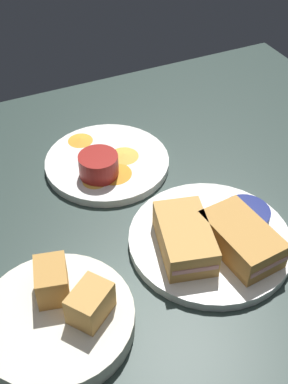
{
  "coord_description": "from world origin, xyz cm",
  "views": [
    {
      "loc": [
        -48.1,
        29.75,
        60.7
      ],
      "look_at": [
        10.08,
        2.66,
        3.0
      ],
      "focal_mm": 46.41,
      "sensor_mm": 36.0,
      "label": 1
    }
  ],
  "objects_px": {
    "plate_sandwich_main": "(210,240)",
    "bread_basket_rear": "(59,316)",
    "plate_chips_companion": "(107,162)",
    "spoon_by_dark_ramekin": "(208,226)",
    "spoon_by_gravy_ramekin": "(101,174)",
    "sandwich_half_near": "(185,238)",
    "sandwich_half_far": "(241,239)",
    "ramekin_dark_sauce": "(245,219)",
    "ramekin_light_gravy": "(99,165)"
  },
  "relations": [
    {
      "from": "plate_sandwich_main",
      "to": "spoon_by_dark_ramekin",
      "type": "xyz_separation_m",
      "value": [
        0.02,
        -0.01,
        0.01
      ]
    },
    {
      "from": "spoon_by_dark_ramekin",
      "to": "plate_chips_companion",
      "type": "distance_m",
      "value": 0.25
    },
    {
      "from": "spoon_by_dark_ramekin",
      "to": "spoon_by_gravy_ramekin",
      "type": "relative_size",
      "value": 1.07
    },
    {
      "from": "ramekin_light_gravy",
      "to": "spoon_by_gravy_ramekin",
      "type": "height_order",
      "value": "ramekin_light_gravy"
    },
    {
      "from": "plate_chips_companion",
      "to": "ramekin_dark_sauce",
      "type": "bearing_deg",
      "value": -152.93
    },
    {
      "from": "sandwich_half_far",
      "to": "bread_basket_rear",
      "type": "xyz_separation_m",
      "value": [
        -0.0,
        0.3,
        -0.02
      ]
    },
    {
      "from": "sandwich_half_near",
      "to": "spoon_by_dark_ramekin",
      "type": "height_order",
      "value": "sandwich_half_near"
    },
    {
      "from": "sandwich_half_far",
      "to": "plate_chips_companion",
      "type": "height_order",
      "value": "sandwich_half_far"
    },
    {
      "from": "bread_basket_rear",
      "to": "ramekin_light_gravy",
      "type": "bearing_deg",
      "value": -31.3
    },
    {
      "from": "sandwich_half_far",
      "to": "spoon_by_dark_ramekin",
      "type": "height_order",
      "value": "sandwich_half_far"
    },
    {
      "from": "plate_chips_companion",
      "to": "ramekin_light_gravy",
      "type": "relative_size",
      "value": 3.27
    },
    {
      "from": "sandwich_half_far",
      "to": "ramekin_dark_sauce",
      "type": "height_order",
      "value": "sandwich_half_far"
    },
    {
      "from": "plate_chips_companion",
      "to": "ramekin_light_gravy",
      "type": "bearing_deg",
      "value": 140.19
    },
    {
      "from": "plate_sandwich_main",
      "to": "ramekin_light_gravy",
      "type": "bearing_deg",
      "value": 25.34
    },
    {
      "from": "sandwich_half_far",
      "to": "ramekin_dark_sauce",
      "type": "bearing_deg",
      "value": -41.01
    },
    {
      "from": "ramekin_dark_sauce",
      "to": "spoon_by_dark_ramekin",
      "type": "distance_m",
      "value": 0.06
    },
    {
      "from": "plate_sandwich_main",
      "to": "sandwich_half_near",
      "type": "bearing_deg",
      "value": 93.52
    },
    {
      "from": "sandwich_half_far",
      "to": "spoon_by_gravy_ramekin",
      "type": "relative_size",
      "value": 1.55
    },
    {
      "from": "sandwich_half_near",
      "to": "spoon_by_dark_ramekin",
      "type": "xyz_separation_m",
      "value": [
        0.02,
        -0.06,
        -0.02
      ]
    },
    {
      "from": "sandwich_half_near",
      "to": "bread_basket_rear",
      "type": "distance_m",
      "value": 0.22
    },
    {
      "from": "plate_sandwich_main",
      "to": "bread_basket_rear",
      "type": "height_order",
      "value": "bread_basket_rear"
    },
    {
      "from": "ramekin_dark_sauce",
      "to": "bread_basket_rear",
      "type": "height_order",
      "value": "bread_basket_rear"
    },
    {
      "from": "spoon_by_gravy_ramekin",
      "to": "bread_basket_rear",
      "type": "height_order",
      "value": "bread_basket_rear"
    },
    {
      "from": "sandwich_half_far",
      "to": "ramekin_light_gravy",
      "type": "height_order",
      "value": "sandwich_half_far"
    },
    {
      "from": "sandwich_half_far",
      "to": "ramekin_light_gravy",
      "type": "xyz_separation_m",
      "value": [
        0.27,
        0.13,
        -0.0
      ]
    },
    {
      "from": "sandwich_half_near",
      "to": "bread_basket_rear",
      "type": "height_order",
      "value": "bread_basket_rear"
    },
    {
      "from": "plate_sandwich_main",
      "to": "plate_chips_companion",
      "type": "bearing_deg",
      "value": 16.34
    },
    {
      "from": "spoon_by_dark_ramekin",
      "to": "bread_basket_rear",
      "type": "relative_size",
      "value": 0.44
    },
    {
      "from": "ramekin_dark_sauce",
      "to": "sandwich_half_near",
      "type": "bearing_deg",
      "value": 88.64
    },
    {
      "from": "sandwich_half_far",
      "to": "spoon_by_gravy_ramekin",
      "type": "xyz_separation_m",
      "value": [
        0.26,
        0.13,
        -0.02
      ]
    },
    {
      "from": "sandwich_half_near",
      "to": "bread_basket_rear",
      "type": "xyz_separation_m",
      "value": [
        -0.04,
        0.22,
        -0.02
      ]
    },
    {
      "from": "sandwich_half_far",
      "to": "plate_chips_companion",
      "type": "relative_size",
      "value": 0.58
    },
    {
      "from": "spoon_by_dark_ramekin",
      "to": "bread_basket_rear",
      "type": "height_order",
      "value": "bread_basket_rear"
    },
    {
      "from": "ramekin_dark_sauce",
      "to": "plate_chips_companion",
      "type": "distance_m",
      "value": 0.3
    },
    {
      "from": "plate_sandwich_main",
      "to": "spoon_by_gravy_ramekin",
      "type": "relative_size",
      "value": 2.97
    },
    {
      "from": "plate_sandwich_main",
      "to": "bread_basket_rear",
      "type": "bearing_deg",
      "value": 99.22
    },
    {
      "from": "ramekin_dark_sauce",
      "to": "spoon_by_dark_ramekin",
      "type": "xyz_separation_m",
      "value": [
        0.02,
        0.05,
        -0.02
      ]
    },
    {
      "from": "ramekin_light_gravy",
      "to": "plate_chips_companion",
      "type": "bearing_deg",
      "value": -39.81
    },
    {
      "from": "plate_sandwich_main",
      "to": "spoon_by_dark_ramekin",
      "type": "bearing_deg",
      "value": -16.89
    },
    {
      "from": "ramekin_dark_sauce",
      "to": "ramekin_light_gravy",
      "type": "distance_m",
      "value": 0.28
    },
    {
      "from": "plate_sandwich_main",
      "to": "spoon_by_gravy_ramekin",
      "type": "bearing_deg",
      "value": 25.65
    },
    {
      "from": "spoon_by_dark_ramekin",
      "to": "ramekin_light_gravy",
      "type": "bearing_deg",
      "value": 28.65
    },
    {
      "from": "sandwich_half_far",
      "to": "spoon_by_gravy_ramekin",
      "type": "distance_m",
      "value": 0.29
    },
    {
      "from": "plate_chips_companion",
      "to": "spoon_by_gravy_ramekin",
      "type": "height_order",
      "value": "spoon_by_gravy_ramekin"
    },
    {
      "from": "sandwich_half_far",
      "to": "spoon_by_dark_ramekin",
      "type": "relative_size",
      "value": 1.45
    },
    {
      "from": "sandwich_half_near",
      "to": "plate_sandwich_main",
      "type": "bearing_deg",
      "value": -86.48
    },
    {
      "from": "spoon_by_dark_ramekin",
      "to": "plate_chips_companion",
      "type": "height_order",
      "value": "spoon_by_dark_ramekin"
    },
    {
      "from": "ramekin_light_gravy",
      "to": "sandwich_half_near",
      "type": "bearing_deg",
      "value": -166.23
    },
    {
      "from": "bread_basket_rear",
      "to": "plate_chips_companion",
      "type": "bearing_deg",
      "value": -32.4
    },
    {
      "from": "sandwich_half_near",
      "to": "sandwich_half_far",
      "type": "height_order",
      "value": "same"
    }
  ]
}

